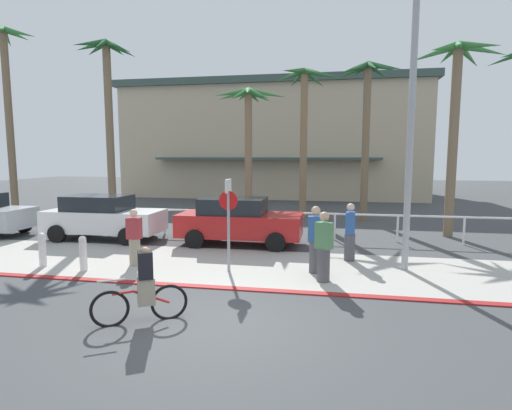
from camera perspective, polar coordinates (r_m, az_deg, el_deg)
name	(u,v)px	position (r m, az deg, el deg)	size (l,w,h in m)	color
ground_plane	(280,231)	(17.44, 3.35, -3.64)	(80.00, 80.00, 0.00)	#424447
sidewalk_strip	(255,267)	(11.85, -0.18, -8.64)	(44.00, 4.00, 0.02)	#ADAAA0
curb_paint	(239,289)	(9.97, -2.35, -11.64)	(44.00, 0.24, 0.03)	maroon
building_backdrop	(277,141)	(35.00, 2.90, 8.92)	(23.36, 12.72, 8.83)	#BCAD8E
rail_fence	(275,217)	(15.84, 2.70, -1.64)	(18.36, 0.08, 1.04)	white
stop_sign_bike_lane	(228,212)	(11.08, -3.89, -0.94)	(0.52, 0.56, 2.56)	gray
bollard_0	(42,249)	(13.26, -27.76, -5.52)	(0.20, 0.20, 1.00)	white
bollard_2	(83,253)	(12.28, -23.07, -6.22)	(0.20, 0.20, 1.00)	white
streetlight_curb	(413,114)	(11.67, 21.14, 11.81)	(0.24, 2.54, 7.50)	#9EA0A5
palm_tree_0	(7,85)	(24.66, -31.53, 14.17)	(3.52, 3.29, 9.57)	#756047
palm_tree_1	(108,87)	(20.85, -20.08, 15.21)	(2.61, 2.84, 8.53)	#756047
palm_tree_2	(248,117)	(20.35, -1.10, 12.28)	(3.66, 3.46, 6.49)	#846B4C
palm_tree_3	(304,109)	(21.21, 6.80, 13.23)	(3.47, 3.41, 7.56)	#846B4C
palm_tree_4	(367,100)	(20.66, 15.25, 13.96)	(3.11, 2.86, 7.64)	#756047
palm_tree_5	(457,93)	(17.83, 26.31, 13.93)	(3.49, 3.14, 7.48)	#756047
car_white_1	(103,217)	(16.62, -20.62, -1.55)	(4.40, 2.02, 1.69)	white
car_red_2	(239,221)	(14.62, -2.47, -2.22)	(4.40, 2.02, 1.69)	red
cyclist_red_0	(143,287)	(8.22, -15.49, -11.00)	(1.61, 0.96, 1.50)	black
pedestrian_0	(315,242)	(11.17, 8.31, -5.16)	(0.40, 0.32, 1.85)	#4C4C51
pedestrian_1	(134,240)	(12.37, -16.66, -4.68)	(0.42, 0.34, 1.66)	gray
pedestrian_2	(350,234)	(12.64, 13.02, -4.04)	(0.35, 0.42, 1.77)	#4C4C51
pedestrian_3	(324,250)	(10.42, 9.47, -6.18)	(0.48, 0.44, 1.80)	#4C4C51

